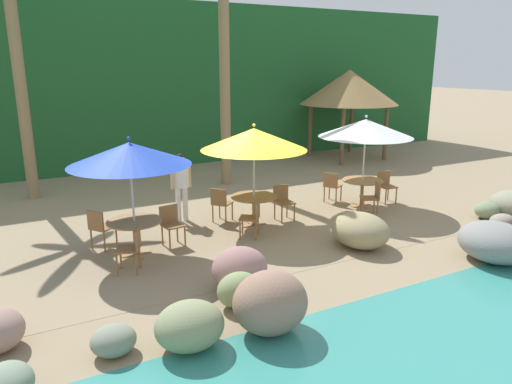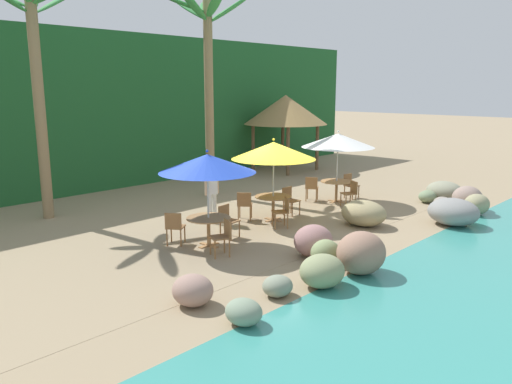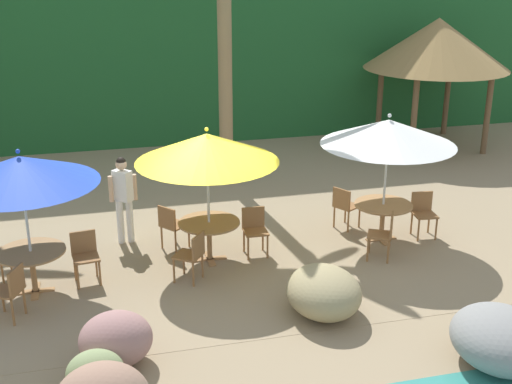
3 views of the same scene
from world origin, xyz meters
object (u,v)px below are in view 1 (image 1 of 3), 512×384
Objects in this scene: dining_table_blue at (135,226)px; chair_white_seaward at (386,184)px; umbrella_yellow at (254,139)px; waiter_in_white at (181,182)px; chair_blue_inland at (100,226)px; chair_white_left at (373,196)px; dining_table_white at (362,184)px; chair_blue_seaward at (171,222)px; umbrella_white at (366,128)px; chair_white_inland at (332,185)px; palm_tree_second at (224,29)px; palm_tree_nearest at (13,33)px; chair_yellow_seaward at (283,200)px; umbrella_blue at (130,154)px; palapa_hut at (349,88)px; chair_yellow_inland at (221,202)px; chair_blue_left at (133,246)px; dining_table_yellow at (254,201)px; chair_yellow_left at (253,216)px.

chair_white_seaward is at bearing 4.50° from dining_table_blue.
umbrella_yellow is 1.46× the size of waiter_in_white.
chair_blue_inland is 1.00× the size of chair_white_left.
dining_table_white is (3.37, 0.06, -1.49)m from umbrella_yellow.
chair_blue_seaward is 5.77m from umbrella_white.
waiter_in_white reaches higher than chair_white_inland.
palm_tree_second is (3.32, 4.45, 4.28)m from chair_blue_seaward.
umbrella_white reaches higher than dining_table_blue.
palm_tree_second reaches higher than palm_tree_nearest.
palm_tree_nearest is 0.97× the size of palm_tree_second.
dining_table_white is (2.51, -0.02, 0.10)m from chair_yellow_seaward.
umbrella_white is (6.35, 0.55, 0.04)m from umbrella_blue.
palapa_hut is at bearing 31.32° from dining_table_blue.
chair_blue_inland is 1.00× the size of chair_white_seaward.
umbrella_blue is at bearing -148.68° from palapa_hut.
chair_yellow_inland is at bearing -33.74° from waiter_in_white.
umbrella_yellow reaches higher than chair_blue_left.
chair_blue_inland is 12.57m from palapa_hut.
chair_blue_left is at bearing -161.27° from chair_yellow_seaward.
dining_table_white is 0.65× the size of waiter_in_white.
dining_table_yellow is (0.00, 0.00, -1.49)m from umbrella_yellow.
chair_white_left is at bearing -20.26° from chair_yellow_seaward.
chair_blue_left is 2.88m from chair_yellow_left.
chair_blue_inland is (-0.57, 0.64, -0.10)m from dining_table_blue.
waiter_in_white is at bearing 46.19° from dining_table_blue.
waiter_in_white reaches higher than chair_yellow_left.
chair_blue_left is 1.00× the size of chair_white_seaward.
dining_table_white is at bearing 68.23° from chair_white_left.
umbrella_white is at bearing 4.98° from umbrella_blue.
palm_tree_nearest is (-4.52, 5.19, 3.96)m from dining_table_yellow.
umbrella_yellow is at bearing 166.47° from chair_white_left.
palm_tree_nearest reaches higher than dining_table_yellow.
palapa_hut is 2.32× the size of waiter_in_white.
palapa_hut reaches higher than dining_table_yellow.
chair_yellow_seaward is at bearing -0.87° from chair_blue_inland.
chair_blue_left is 0.79× the size of dining_table_yellow.
chair_blue_inland is 2.99m from chair_yellow_inland.
chair_white_seaward is at bearing 10.03° from chair_yellow_left.
palm_tree_nearest reaches higher than umbrella_white.
chair_yellow_seaward is at bearing 6.91° from chair_blue_seaward.
chair_yellow_seaward is at bearing 8.47° from dining_table_blue.
umbrella_white is 2.86× the size of chair_white_seaward.
palm_tree_nearest is (-7.89, 5.13, 3.96)m from dining_table_white.
chair_white_left reaches higher than dining_table_yellow.
chair_yellow_seaward is 3.00m from umbrella_white.
palapa_hut is at bearing 32.60° from chair_blue_seaward.
umbrella_blue reaches higher than dining_table_white.
chair_yellow_left is 3.47m from chair_white_left.
chair_yellow_left is (1.74, -0.46, 0.00)m from chair_blue_seaward.
umbrella_white reaches higher than chair_white_seaward.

